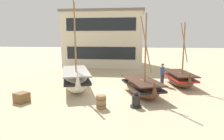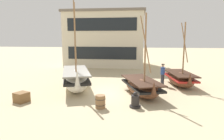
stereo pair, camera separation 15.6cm
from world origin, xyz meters
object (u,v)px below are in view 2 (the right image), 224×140
Objects in this scene: fishing_boat_centre_large at (76,79)px; harbor_building_main at (106,39)px; wooden_barrel at (100,102)px; capstan_winch at (135,101)px; fishing_boat_near_left at (180,78)px; fishing_boat_far_right at (141,86)px; cargo_crate at (22,97)px; fisherman_by_hull at (163,75)px.

harbor_building_main is at bearing 89.66° from fishing_boat_centre_large.
harbor_building_main is (-2.36, 16.64, 3.14)m from wooden_barrel.
harbor_building_main is at bearing 104.36° from capstan_winch.
fishing_boat_centre_large is (-7.59, -2.10, 0.20)m from fishing_boat_near_left.
fishing_boat_far_right is 14.93m from harbor_building_main.
capstan_winch reaches higher than cargo_crate.
capstan_winch is 6.48m from cargo_crate.
cargo_crate is (-6.48, 0.05, -0.04)m from capstan_winch.
fishing_boat_near_left is 7.88m from fishing_boat_centre_large.
fishing_boat_centre_large is 13.35m from harbor_building_main.
fishing_boat_centre_large reaches higher than fishing_boat_near_left.
fishing_boat_near_left is at bearing 47.72° from wooden_barrel.
harbor_building_main is (0.08, 13.07, 2.72)m from fishing_boat_centre_large.
harbor_building_main reaches higher than fishing_boat_far_right.
fisherman_by_hull is at bearing 17.20° from fishing_boat_centre_large.
capstan_winch is at bearing 11.15° from wooden_barrel.
fishing_boat_centre_large is 7.48× the size of capstan_winch.
fisherman_by_hull is 1.99× the size of capstan_winch.
cargo_crate is (-9.83, -5.27, -0.28)m from fishing_boat_near_left.
harbor_building_main reaches higher than cargo_crate.
fishing_boat_centre_large is at bearing 142.87° from capstan_winch.
fishing_boat_centre_large is 9.05× the size of wooden_barrel.
capstan_winch is at bearing -122.18° from fishing_boat_near_left.
harbor_building_main is at bearing 108.03° from fishing_boat_far_right.
wooden_barrel is (-1.81, -0.36, 0.02)m from capstan_winch.
capstan_winch is at bearing -37.13° from fishing_boat_centre_large.
capstan_winch is (-3.34, -5.31, -0.24)m from fishing_boat_near_left.
fishing_boat_centre_large is 3.91m from cargo_crate.
cargo_crate is at bearing 179.58° from capstan_winch.
fishing_boat_far_right is 0.50× the size of harbor_building_main.
wooden_barrel is at bearing -128.57° from fishing_boat_far_right.
wooden_barrel is at bearing -168.85° from capstan_winch.
capstan_winch is (-0.36, -2.37, -0.24)m from fishing_boat_far_right.
capstan_winch is 1.24× the size of cargo_crate.
fishing_boat_far_right reaches higher than fishing_boat_near_left.
fishing_boat_far_right is at bearing -120.55° from fisherman_by_hull.
fisherman_by_hull is 9.91m from cargo_crate.
fishing_boat_far_right is 3.49m from wooden_barrel.
fishing_boat_far_right is 2.41m from capstan_winch.
harbor_building_main is at bearing 124.40° from fishing_boat_near_left.
capstan_winch reaches higher than wooden_barrel.
fishing_boat_centre_large is at bearing 124.26° from wooden_barrel.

